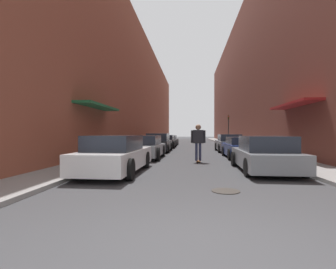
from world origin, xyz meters
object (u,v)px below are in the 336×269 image
at_px(parked_car_left_2, 159,143).
at_px(parked_car_left_3, 165,141).
at_px(parked_car_left_4, 169,140).
at_px(traffic_light, 228,126).
at_px(parked_car_left_1, 144,147).
at_px(parked_car_right_0, 265,154).
at_px(skateboarder, 198,139).
at_px(manhole_cover, 226,191).
at_px(parked_car_right_1, 242,148).
at_px(parked_car_right_2, 229,143).
at_px(parked_car_left_0, 116,155).

distance_m(parked_car_left_2, parked_car_left_3, 5.08).
distance_m(parked_car_left_4, traffic_light, 7.03).
distance_m(parked_car_left_1, parked_car_right_0, 7.00).
height_order(parked_car_left_2, parked_car_right_0, parked_car_left_2).
distance_m(skateboarder, manhole_cover, 6.56).
distance_m(parked_car_left_4, skateboarder, 17.76).
relative_size(parked_car_right_1, manhole_cover, 6.13).
distance_m(parked_car_right_2, manhole_cover, 13.96).
xyz_separation_m(parked_car_left_2, parked_car_right_1, (5.40, -4.76, -0.08)).
relative_size(parked_car_left_0, parked_car_left_4, 0.98).
xyz_separation_m(skateboarder, traffic_light, (3.90, 17.33, 1.01)).
xyz_separation_m(parked_car_left_4, parked_car_right_0, (5.36, -20.36, 0.07)).
distance_m(parked_car_left_2, skateboarder, 7.63).
relative_size(parked_car_left_3, parked_car_right_2, 1.01).
bearing_deg(parked_car_right_0, parked_car_left_3, 109.41).
bearing_deg(parked_car_right_2, skateboarder, -109.10).
relative_size(parked_car_left_1, parked_car_left_4, 0.87).
distance_m(parked_car_left_4, parked_car_right_1, 16.16).
bearing_deg(parked_car_left_4, parked_car_left_1, -90.21).
bearing_deg(parked_car_left_0, parked_car_left_1, 89.32).
bearing_deg(traffic_light, parked_car_left_3, -142.52).
xyz_separation_m(parked_car_left_0, parked_car_right_1, (5.61, 6.12, -0.07)).
distance_m(parked_car_left_0, parked_car_right_1, 8.30).
xyz_separation_m(parked_car_left_0, traffic_light, (6.96, 21.14, 1.51)).
bearing_deg(traffic_light, parked_car_left_1, -113.65).
xyz_separation_m(parked_car_left_4, skateboarder, (2.94, -17.50, 0.59)).
xyz_separation_m(parked_car_left_1, parked_car_left_4, (0.06, 15.93, -0.07)).
bearing_deg(parked_car_left_3, parked_car_left_0, -90.71).
bearing_deg(traffic_light, parked_car_right_1, -95.13).
bearing_deg(parked_car_left_2, parked_car_left_1, -91.50).
distance_m(parked_car_left_0, parked_car_left_3, 15.96).
bearing_deg(skateboarder, parked_car_right_0, -49.74).
height_order(parked_car_right_2, manhole_cover, parked_car_right_2).
xyz_separation_m(parked_car_left_2, parked_car_right_0, (5.28, -9.92, -0.03)).
bearing_deg(traffic_light, parked_car_right_2, -97.72).
bearing_deg(parked_car_left_4, parked_car_right_0, -75.25).
relative_size(parked_car_left_1, traffic_light, 1.28).
xyz_separation_m(parked_car_left_1, parked_car_right_0, (5.42, -4.44, 0.01)).
height_order(parked_car_right_1, manhole_cover, parked_car_right_1).
bearing_deg(parked_car_left_2, manhole_cover, -76.02).
distance_m(parked_car_left_1, skateboarder, 3.43).
relative_size(parked_car_left_0, parked_car_left_2, 1.04).
bearing_deg(parked_car_left_4, parked_car_right_1, -70.14).
distance_m(parked_car_left_3, manhole_cover, 18.89).
xyz_separation_m(parked_car_left_1, parked_car_left_2, (0.14, 5.49, 0.04)).
distance_m(parked_car_left_2, manhole_cover, 13.93).
distance_m(parked_car_left_4, parked_car_right_2, 11.53).
height_order(parked_car_left_2, manhole_cover, parked_car_left_2).
bearing_deg(parked_car_right_2, parked_car_left_0, -116.65).
relative_size(parked_car_left_0, parked_car_right_1, 1.10).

